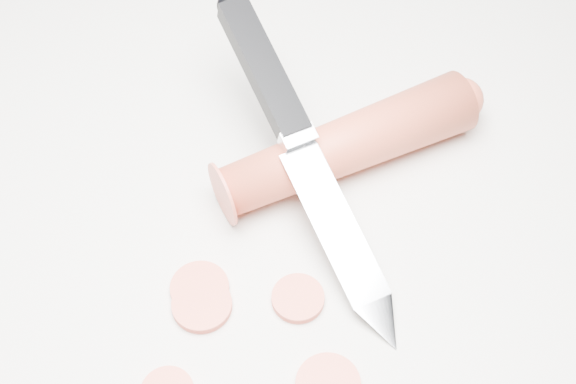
% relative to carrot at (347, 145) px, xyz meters
% --- Properties ---
extents(ground, '(2.40, 2.40, 0.00)m').
position_rel_carrot_xyz_m(ground, '(0.02, -0.09, -0.02)').
color(ground, silver).
rests_on(ground, ground).
extents(carrot, '(0.14, 0.17, 0.04)m').
position_rel_carrot_xyz_m(carrot, '(0.00, 0.00, 0.00)').
color(carrot, '#C13F26').
rests_on(carrot, ground).
extents(carrot_slice_2, '(0.04, 0.04, 0.01)m').
position_rel_carrot_xyz_m(carrot_slice_2, '(-0.04, -0.14, -0.02)').
color(carrot_slice_2, '#D9503B').
rests_on(carrot_slice_2, ground).
extents(carrot_slice_3, '(0.03, 0.03, 0.01)m').
position_rel_carrot_xyz_m(carrot_slice_3, '(0.02, -0.11, -0.02)').
color(carrot_slice_3, '#D9503B').
rests_on(carrot_slice_3, ground).
extents(carrot_slice_4, '(0.04, 0.04, 0.01)m').
position_rel_carrot_xyz_m(carrot_slice_4, '(-0.04, -0.13, -0.02)').
color(carrot_slice_4, '#D9503B').
rests_on(carrot_slice_4, ground).
extents(kitchen_knife, '(0.22, 0.18, 0.09)m').
position_rel_carrot_xyz_m(kitchen_knife, '(-0.01, -0.04, 0.02)').
color(kitchen_knife, silver).
rests_on(kitchen_knife, ground).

